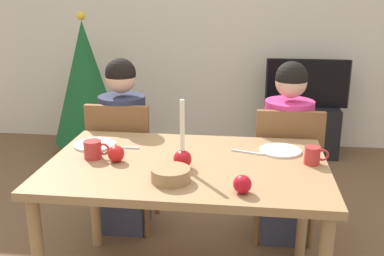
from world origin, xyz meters
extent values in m
cube|color=beige|center=(0.00, 2.60, 1.30)|extent=(6.40, 0.10, 2.60)
cube|color=#99754C|center=(0.00, 0.00, 0.73)|extent=(1.40, 0.90, 0.04)
cylinder|color=#99754C|center=(-0.64, 0.39, 0.35)|extent=(0.06, 0.06, 0.71)
cylinder|color=#99754C|center=(0.64, 0.39, 0.35)|extent=(0.06, 0.06, 0.71)
cube|color=brown|center=(-0.51, 0.69, 0.43)|extent=(0.40, 0.40, 0.04)
cube|color=brown|center=(-0.51, 0.51, 0.68)|extent=(0.40, 0.04, 0.45)
cylinder|color=brown|center=(-0.34, 0.86, 0.21)|extent=(0.04, 0.04, 0.41)
cylinder|color=brown|center=(-0.68, 0.86, 0.21)|extent=(0.04, 0.04, 0.41)
cylinder|color=brown|center=(-0.34, 0.52, 0.21)|extent=(0.04, 0.04, 0.41)
cylinder|color=brown|center=(-0.68, 0.52, 0.21)|extent=(0.04, 0.04, 0.41)
cube|color=brown|center=(0.55, 0.69, 0.43)|extent=(0.40, 0.40, 0.04)
cube|color=brown|center=(0.55, 0.51, 0.68)|extent=(0.40, 0.04, 0.45)
cylinder|color=brown|center=(0.72, 0.86, 0.21)|extent=(0.04, 0.04, 0.41)
cylinder|color=brown|center=(0.38, 0.86, 0.21)|extent=(0.04, 0.04, 0.41)
cylinder|color=brown|center=(0.72, 0.52, 0.21)|extent=(0.04, 0.04, 0.41)
cylinder|color=brown|center=(0.38, 0.52, 0.21)|extent=(0.04, 0.04, 0.41)
cube|color=#33384C|center=(-0.51, 0.64, 0.23)|extent=(0.28, 0.28, 0.45)
cylinder|color=#282D47|center=(-0.51, 0.64, 0.69)|extent=(0.30, 0.30, 0.48)
sphere|color=tan|center=(-0.51, 0.64, 1.04)|extent=(0.19, 0.19, 0.19)
sphere|color=black|center=(-0.51, 0.64, 1.07)|extent=(0.19, 0.19, 0.19)
cube|color=#33384C|center=(0.55, 0.64, 0.23)|extent=(0.28, 0.28, 0.45)
cylinder|color=#D1337A|center=(0.55, 0.64, 0.69)|extent=(0.30, 0.30, 0.48)
sphere|color=tan|center=(0.55, 0.64, 1.04)|extent=(0.19, 0.19, 0.19)
sphere|color=black|center=(0.55, 0.64, 1.07)|extent=(0.19, 0.19, 0.19)
cube|color=black|center=(0.85, 2.30, 0.24)|extent=(0.64, 0.40, 0.48)
cube|color=black|center=(0.85, 2.30, 0.71)|extent=(0.79, 0.04, 0.46)
cube|color=black|center=(0.85, 2.30, 0.71)|extent=(0.76, 0.05, 0.46)
cylinder|color=brown|center=(-1.26, 2.03, 0.07)|extent=(0.08, 0.08, 0.14)
cone|color=#195628|center=(-1.26, 2.03, 0.72)|extent=(0.66, 0.66, 1.16)
sphere|color=yellow|center=(-1.26, 2.03, 1.34)|extent=(0.08, 0.08, 0.08)
sphere|color=red|center=(-0.01, -0.07, 0.80)|extent=(0.09, 0.09, 0.09)
cylinder|color=#EFE5C6|center=(-0.01, -0.07, 0.97)|extent=(0.02, 0.02, 0.25)
cylinder|color=silver|center=(-0.54, 0.19, 0.76)|extent=(0.23, 0.23, 0.01)
cylinder|color=white|center=(0.47, 0.22, 0.76)|extent=(0.22, 0.22, 0.01)
cylinder|color=#B72D2D|center=(-0.49, 0.00, 0.80)|extent=(0.09, 0.09, 0.09)
torus|color=#B72D2D|center=(-0.43, 0.00, 0.80)|extent=(0.06, 0.01, 0.06)
cylinder|color=#B72D2D|center=(0.62, 0.06, 0.79)|extent=(0.08, 0.08, 0.09)
torus|color=#B72D2D|center=(0.67, 0.06, 0.80)|extent=(0.06, 0.01, 0.06)
cube|color=silver|center=(-0.38, 0.16, 0.75)|extent=(0.18, 0.03, 0.01)
cube|color=silver|center=(0.30, 0.18, 0.75)|extent=(0.18, 0.07, 0.01)
cylinder|color=#99754C|center=(-0.04, -0.24, 0.78)|extent=(0.18, 0.18, 0.06)
sphere|color=red|center=(-0.35, -0.03, 0.79)|extent=(0.08, 0.08, 0.08)
sphere|color=red|center=(0.28, -0.32, 0.79)|extent=(0.08, 0.08, 0.08)
camera|label=1|loc=(0.29, -2.13, 1.59)|focal=42.96mm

